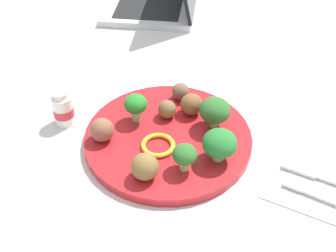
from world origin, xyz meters
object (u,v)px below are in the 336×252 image
broccoli_floret_mid_left (220,144)px  pepper_ring_front_left (157,145)px  meatball_back_right (167,109)px  yogurt_bottle (63,109)px  meatball_center (145,167)px  meatball_near_rim (102,130)px  napkin (325,189)px  knife (324,177)px  broccoli_floret_front_left (185,155)px  meatball_back_left (191,104)px  plate (168,139)px  fork (318,193)px  broccoli_floret_back_right (136,105)px  meatball_front_right (181,92)px  broccoli_floret_front_right (215,111)px

broccoli_floret_mid_left → pepper_ring_front_left: (0.10, 0.02, -0.03)m
meatball_back_right → yogurt_bottle: yogurt_bottle is taller
yogurt_bottle → meatball_center: bearing=164.7°
meatball_near_rim → napkin: size_ratio=0.23×
meatball_center → yogurt_bottle: size_ratio=0.64×
meatball_back_right → knife: meatball_back_right is taller
meatball_near_rim → napkin: bearing=-166.7°
broccoli_floret_front_left → napkin: 0.22m
broccoli_floret_front_left → meatball_back_left: (0.05, -0.13, -0.01)m
meatball_back_left → knife: (-0.24, 0.03, -0.03)m
napkin → plate: bearing=4.9°
meatball_center → pepper_ring_front_left: (0.02, -0.06, -0.02)m
broccoli_floret_front_left → meatball_center: size_ratio=1.09×
broccoli_floret_mid_left → pepper_ring_front_left: broccoli_floret_mid_left is taller
meatball_near_rim → meatball_back_left: 0.16m
plate → fork: 0.25m
meatball_near_rim → meatball_back_right: (-0.06, -0.10, -0.00)m
broccoli_floret_back_right → meatball_back_right: 0.06m
meatball_front_right → pepper_ring_front_left: 0.13m
meatball_back_left → meatball_center: bearing=92.6°
meatball_center → fork: meatball_center is taller
meatball_back_right → meatball_back_left: 0.04m
plate → yogurt_bottle: yogurt_bottle is taller
broccoli_floret_front_right → knife: 0.20m
broccoli_floret_front_left → meatball_back_right: size_ratio=1.41×
meatball_front_right → meatball_near_rim: (0.06, 0.16, 0.00)m
broccoli_floret_back_right → meatball_near_rim: 0.07m
meatball_back_right → broccoli_floret_mid_left: bearing=156.7°
broccoli_floret_mid_left → meatball_near_rim: bearing=15.2°
broccoli_floret_front_right → meatball_back_right: size_ratio=1.71×
meatball_center → pepper_ring_front_left: bearing=-74.6°
broccoli_floret_back_right → meatball_back_right: broccoli_floret_back_right is taller
napkin → yogurt_bottle: size_ratio=2.59×
plate → pepper_ring_front_left: 0.04m
broccoli_floret_front_left → broccoli_floret_mid_left: size_ratio=0.84×
broccoli_floret_back_right → broccoli_floret_front_right: bearing=-158.2°
meatball_front_right → yogurt_bottle: (0.16, 0.14, -0.00)m
broccoli_floret_front_left → meatball_center: bearing=44.4°
meatball_front_right → meatball_center: meatball_center is taller
meatball_near_rim → meatball_back_right: bearing=-122.3°
pepper_ring_front_left → yogurt_bottle: size_ratio=0.85×
broccoli_floret_back_right → meatball_center: (-0.08, 0.11, -0.01)m
meatball_back_right → yogurt_bottle: size_ratio=0.49×
plate → yogurt_bottle: (0.18, 0.04, 0.02)m
broccoli_floret_back_right → yogurt_bottle: size_ratio=0.77×
meatball_center → yogurt_bottle: (0.20, -0.05, -0.01)m
broccoli_floret_back_right → napkin: (-0.33, -0.01, -0.05)m
meatball_center → napkin: (-0.24, -0.12, -0.03)m
broccoli_floret_front_left → broccoli_floret_front_right: bearing=-88.8°
meatball_near_rim → broccoli_floret_mid_left: bearing=-164.8°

